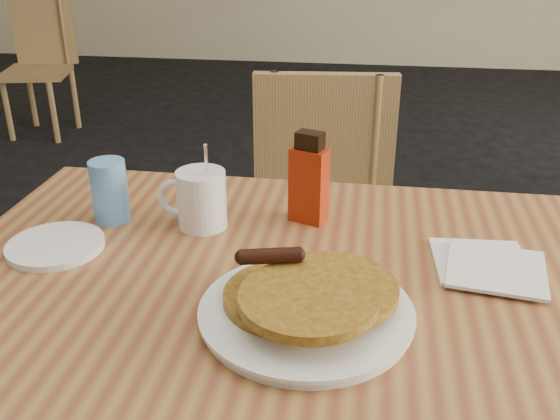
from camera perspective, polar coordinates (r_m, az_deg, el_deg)
The scene contains 9 objects.
main_table at distance 1.01m, azimuth 1.79°, elevation -8.17°, with size 1.21×0.83×0.75m.
chair_main_far at distance 1.74m, azimuth 3.67°, elevation 0.21°, with size 0.43×0.43×0.88m.
chair_wall_extra at distance 4.22m, azimuth -21.04°, elevation 13.09°, with size 0.44×0.44×0.81m.
pancake_plate at distance 0.87m, azimuth 2.49°, elevation -8.62°, with size 0.30×0.30×0.09m.
coffee_mug at distance 1.12m, azimuth -7.33°, elevation 1.08°, with size 0.13×0.09×0.17m.
syrup_bottle at distance 1.13m, azimuth 2.66°, elevation 2.70°, with size 0.07×0.06×0.17m.
napkin_stack at distance 1.05m, azimuth 18.53°, elevation -4.84°, with size 0.18×0.19×0.01m.
blue_tumbler at distance 1.18m, azimuth -15.31°, elevation 1.69°, with size 0.07×0.07×0.12m, color #5E9BDD.
side_saucer at distance 1.12m, azimuth -19.84°, elevation -3.07°, with size 0.16×0.16×0.01m, color white.
Camera 1 is at (0.11, -0.89, 1.26)m, focal length 40.00 mm.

